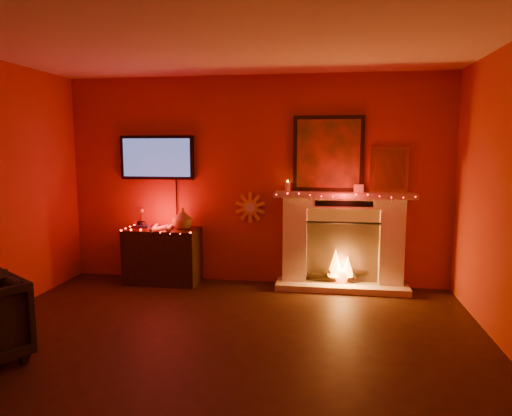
{
  "coord_description": "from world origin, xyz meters",
  "views": [
    {
      "loc": [
        0.92,
        -3.37,
        1.79
      ],
      "look_at": [
        0.15,
        1.7,
        1.1
      ],
      "focal_mm": 32.0,
      "sensor_mm": 36.0,
      "label": 1
    }
  ],
  "objects_px": {
    "fireplace": "(342,232)",
    "console_table": "(163,253)",
    "tv": "(157,158)",
    "sunburst_clock": "(250,208)"
  },
  "relations": [
    {
      "from": "tv",
      "to": "sunburst_clock",
      "type": "xyz_separation_m",
      "value": [
        1.25,
        0.03,
        -0.65
      ]
    },
    {
      "from": "console_table",
      "to": "sunburst_clock",
      "type": "bearing_deg",
      "value": 11.09
    },
    {
      "from": "tv",
      "to": "fireplace",
      "type": "bearing_deg",
      "value": -1.5
    },
    {
      "from": "fireplace",
      "to": "tv",
      "type": "bearing_deg",
      "value": 178.5
    },
    {
      "from": "console_table",
      "to": "tv",
      "type": "bearing_deg",
      "value": 122.51
    },
    {
      "from": "fireplace",
      "to": "tv",
      "type": "relative_size",
      "value": 1.76
    },
    {
      "from": "fireplace",
      "to": "console_table",
      "type": "distance_m",
      "value": 2.34
    },
    {
      "from": "fireplace",
      "to": "console_table",
      "type": "xyz_separation_m",
      "value": [
        -2.32,
        -0.13,
        -0.32
      ]
    },
    {
      "from": "sunburst_clock",
      "to": "console_table",
      "type": "xyz_separation_m",
      "value": [
        -1.13,
        -0.22,
        -0.6
      ]
    },
    {
      "from": "fireplace",
      "to": "tv",
      "type": "distance_m",
      "value": 2.61
    }
  ]
}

